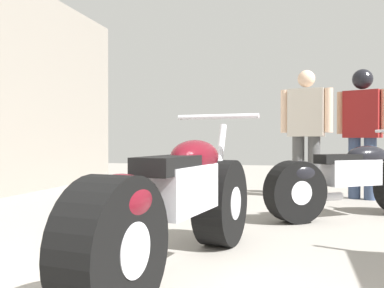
# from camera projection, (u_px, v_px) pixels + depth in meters

# --- Properties ---
(ground_plane) EXTENTS (17.04, 17.04, 0.00)m
(ground_plane) POSITION_uv_depth(u_px,v_px,m) (222.00, 220.00, 4.00)
(ground_plane) COLOR gray
(motorcycle_maroon_cruiser) EXTENTS (0.65, 2.00, 0.93)m
(motorcycle_maroon_cruiser) POSITION_uv_depth(u_px,v_px,m) (178.00, 206.00, 2.37)
(motorcycle_maroon_cruiser) COLOR black
(motorcycle_maroon_cruiser) RESTS_ON ground_plane
(motorcycle_black_naked) EXTENTS (1.61, 1.21, 0.86)m
(motorcycle_black_naked) POSITION_uv_depth(u_px,v_px,m) (348.00, 181.00, 4.07)
(motorcycle_black_naked) COLOR black
(motorcycle_black_naked) RESTS_ON ground_plane
(mechanic_in_blue) EXTENTS (0.66, 0.31, 1.64)m
(mechanic_in_blue) POSITION_uv_depth(u_px,v_px,m) (306.00, 126.00, 5.43)
(mechanic_in_blue) COLOR #4C4C4C
(mechanic_in_blue) RESTS_ON ground_plane
(mechanic_with_helmet) EXTENTS (0.63, 0.38, 1.64)m
(mechanic_with_helmet) POSITION_uv_depth(u_px,v_px,m) (362.00, 121.00, 5.36)
(mechanic_with_helmet) COLOR #384766
(mechanic_with_helmet) RESTS_ON ground_plane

